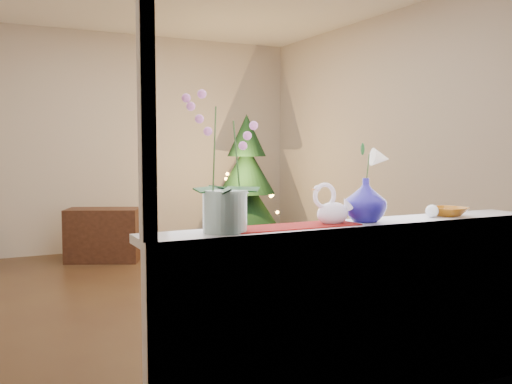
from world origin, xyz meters
The scene contains 16 objects.
ground centered at (0.00, 0.00, 0.00)m, with size 5.00×5.00×0.00m, color #3C2418.
wall_back centered at (0.00, 2.50, 1.35)m, with size 4.50×0.10×2.70m, color #BFB4A7.
wall_front centered at (0.00, -2.50, 1.35)m, with size 4.50×0.10×2.70m, color #BFB4A7.
wall_right centered at (2.25, 0.00, 1.35)m, with size 0.10×5.00×2.70m, color #BFB4A7.
window_apron centered at (0.00, -2.46, 0.44)m, with size 2.20×0.08×0.88m, color white.
windowsill centered at (0.00, -2.37, 0.90)m, with size 2.20×0.26×0.04m, color white.
window_frame centered at (0.00, -2.47, 1.70)m, with size 2.22×0.06×1.60m, color white, non-canonical shape.
runner centered at (-0.38, -2.37, 0.92)m, with size 0.70×0.20×0.01m, color maroon.
orchid_pot centered at (-0.71, -2.38, 1.23)m, with size 0.21×0.21×0.62m, color white, non-canonical shape.
swan centered at (-0.14, -2.38, 1.02)m, with size 0.23×0.10×0.19m, color white, non-canonical shape.
blue_vase centered at (0.06, -2.37, 1.05)m, with size 0.24×0.24×0.25m, color navy.
lily centered at (0.06, -2.37, 1.27)m, with size 0.14×0.08×0.19m, color white, non-canonical shape.
paperweight centered at (0.49, -2.38, 0.95)m, with size 0.07×0.07×0.07m, color white.
amber_dish centered at (0.61, -2.38, 0.94)m, with size 0.17×0.17×0.04m, color #92520F.
xmas_tree centered at (1.36, 1.74, 0.85)m, with size 0.93×0.93×1.70m, color black, non-canonical shape.
side_table centered at (-0.40, 1.82, 0.30)m, with size 0.80×0.40×0.60m, color black.
Camera 1 is at (-1.70, -4.67, 1.30)m, focal length 40.00 mm.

